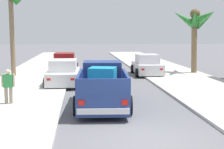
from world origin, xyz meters
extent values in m
plane|color=slate|center=(0.00, 0.00, 0.00)|extent=(160.00, 160.00, 0.00)
cube|color=beige|center=(-4.99, 12.00, 0.06)|extent=(4.77, 60.00, 0.12)
cube|color=beige|center=(4.99, 12.00, 0.06)|extent=(4.77, 60.00, 0.12)
cube|color=silver|center=(-4.00, 12.00, 0.05)|extent=(0.16, 60.00, 0.10)
cube|color=silver|center=(4.00, 12.00, 0.05)|extent=(0.16, 60.00, 0.10)
cube|color=navy|center=(-0.90, 4.34, 0.60)|extent=(2.22, 5.20, 0.80)
cube|color=navy|center=(-0.81, 5.94, 1.40)|extent=(1.81, 1.60, 0.80)
cube|color=#283342|center=(-0.85, 5.18, 1.42)|extent=(1.38, 0.14, 0.44)
cube|color=#283342|center=(-0.76, 6.70, 1.42)|extent=(1.46, 0.15, 0.48)
cube|color=navy|center=(-1.86, 3.54, 1.28)|extent=(0.30, 3.30, 0.56)
cube|color=navy|center=(-0.05, 3.43, 1.28)|extent=(0.30, 3.30, 0.56)
cube|color=navy|center=(-1.05, 1.84, 1.28)|extent=(1.88, 0.21, 0.56)
cube|color=silver|center=(-1.06, 1.75, 0.44)|extent=(1.83, 0.23, 0.20)
cylinder|color=black|center=(-1.79, 5.93, 0.38)|extent=(0.30, 0.77, 0.76)
cylinder|color=black|center=(0.16, 5.81, 0.38)|extent=(0.30, 0.77, 0.76)
cylinder|color=black|center=(-1.96, 3.00, 0.38)|extent=(0.30, 0.77, 0.76)
cylinder|color=black|center=(-0.01, 2.88, 0.38)|extent=(0.30, 0.77, 0.76)
cube|color=red|center=(-1.80, 1.82, 0.74)|extent=(0.22, 0.05, 0.18)
cube|color=red|center=(-0.31, 1.73, 0.74)|extent=(0.22, 0.05, 0.18)
cube|color=#198CBF|center=(-0.95, 3.51, 1.39)|extent=(1.21, 1.17, 0.78)
cube|color=maroon|center=(-3.04, 17.22, 0.54)|extent=(1.84, 4.23, 0.72)
cube|color=maroon|center=(-3.04, 17.12, 1.22)|extent=(1.56, 2.13, 0.64)
cube|color=#283342|center=(-3.02, 18.09, 1.20)|extent=(1.37, 0.11, 0.52)
cube|color=#283342|center=(-3.06, 16.15, 1.20)|extent=(1.34, 0.11, 0.50)
cylinder|color=black|center=(-3.91, 18.54, 0.32)|extent=(0.23, 0.64, 0.64)
cylinder|color=black|center=(-2.11, 18.50, 0.32)|extent=(0.23, 0.64, 0.64)
cylinder|color=black|center=(-3.96, 15.93, 0.32)|extent=(0.23, 0.64, 0.64)
cylinder|color=black|center=(-2.16, 15.90, 0.32)|extent=(0.23, 0.64, 0.64)
cube|color=red|center=(-3.71, 15.12, 0.64)|extent=(0.20, 0.04, 0.12)
cube|color=white|center=(-3.61, 19.34, 0.61)|extent=(0.20, 0.04, 0.10)
cube|color=red|center=(-2.44, 15.10, 0.64)|extent=(0.20, 0.04, 0.12)
cube|color=white|center=(-2.38, 19.32, 0.61)|extent=(0.20, 0.04, 0.10)
cube|color=silver|center=(-2.81, 10.52, 0.54)|extent=(1.91, 4.26, 0.72)
cube|color=silver|center=(-2.81, 10.42, 1.22)|extent=(1.59, 2.15, 0.64)
cube|color=#283342|center=(-2.78, 11.39, 1.20)|extent=(1.37, 0.13, 0.52)
cube|color=#283342|center=(-2.85, 9.45, 1.20)|extent=(1.34, 0.13, 0.50)
cylinder|color=black|center=(-3.66, 11.85, 0.32)|extent=(0.24, 0.65, 0.64)
cylinder|color=black|center=(-1.86, 11.78, 0.32)|extent=(0.24, 0.65, 0.64)
cylinder|color=black|center=(-3.76, 9.25, 0.32)|extent=(0.24, 0.65, 0.64)
cylinder|color=black|center=(-1.95, 9.18, 0.32)|extent=(0.24, 0.65, 0.64)
cube|color=red|center=(-3.52, 8.43, 0.64)|extent=(0.20, 0.05, 0.12)
cube|color=white|center=(-3.35, 12.65, 0.61)|extent=(0.20, 0.05, 0.10)
cube|color=red|center=(-2.25, 8.38, 0.64)|extent=(0.20, 0.05, 0.12)
cube|color=white|center=(-2.12, 12.60, 0.61)|extent=(0.20, 0.05, 0.10)
cube|color=silver|center=(3.09, 14.86, 0.54)|extent=(1.87, 4.24, 0.72)
cube|color=silver|center=(3.09, 14.76, 1.22)|extent=(1.57, 2.14, 0.64)
cube|color=#283342|center=(3.12, 15.73, 1.20)|extent=(1.37, 0.12, 0.52)
cube|color=#283342|center=(3.07, 13.79, 1.20)|extent=(1.34, 0.11, 0.50)
cylinder|color=black|center=(2.23, 16.19, 0.32)|extent=(0.24, 0.65, 0.64)
cylinder|color=black|center=(4.03, 16.14, 0.32)|extent=(0.24, 0.65, 0.64)
cylinder|color=black|center=(2.16, 13.58, 0.32)|extent=(0.24, 0.65, 0.64)
cylinder|color=black|center=(3.96, 13.54, 0.32)|extent=(0.24, 0.65, 0.64)
cube|color=red|center=(2.41, 12.77, 0.64)|extent=(0.20, 0.05, 0.12)
cube|color=white|center=(2.53, 16.99, 0.61)|extent=(0.20, 0.05, 0.10)
cube|color=red|center=(3.67, 12.74, 0.64)|extent=(0.20, 0.05, 0.12)
cube|color=white|center=(3.76, 16.95, 0.61)|extent=(0.20, 0.05, 0.10)
cylinder|color=brown|center=(6.76, 15.19, 2.26)|extent=(0.42, 0.69, 4.53)
cone|color=#2D7F33|center=(7.61, 15.34, 4.11)|extent=(1.79, 0.84, 1.46)
cone|color=#2D7F33|center=(7.20, 16.09, 4.14)|extent=(1.40, 2.07, 1.43)
cone|color=#2D7F33|center=(6.34, 16.16, 4.19)|extent=(1.37, 2.20, 1.35)
cone|color=#2D7F33|center=(5.86, 15.08, 4.16)|extent=(1.90, 0.79, 1.39)
cone|color=#2D7F33|center=(6.43, 14.24, 4.20)|extent=(1.20, 2.14, 1.33)
cone|color=#2D7F33|center=(7.25, 14.48, 4.30)|extent=(1.48, 1.82, 1.14)
sphere|color=brown|center=(6.76, 15.19, 4.51)|extent=(0.75, 0.75, 0.75)
cylinder|color=#846B4C|center=(-6.48, 14.39, 3.19)|extent=(0.32, 0.45, 6.39)
cylinder|color=gray|center=(-4.99, 4.93, 0.41)|extent=(0.14, 0.14, 0.82)
cylinder|color=gray|center=(-4.79, 4.93, 0.41)|extent=(0.14, 0.14, 0.82)
cube|color=green|center=(-4.89, 4.93, 1.09)|extent=(0.40, 0.26, 0.55)
sphere|color=beige|center=(-4.89, 4.93, 1.48)|extent=(0.22, 0.22, 0.22)
cylinder|color=beige|center=(-5.13, 4.93, 1.12)|extent=(0.09, 0.09, 0.55)
cylinder|color=beige|center=(-4.65, 4.93, 1.12)|extent=(0.09, 0.09, 0.55)
camera|label=1|loc=(-1.83, -9.56, 3.14)|focal=54.02mm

